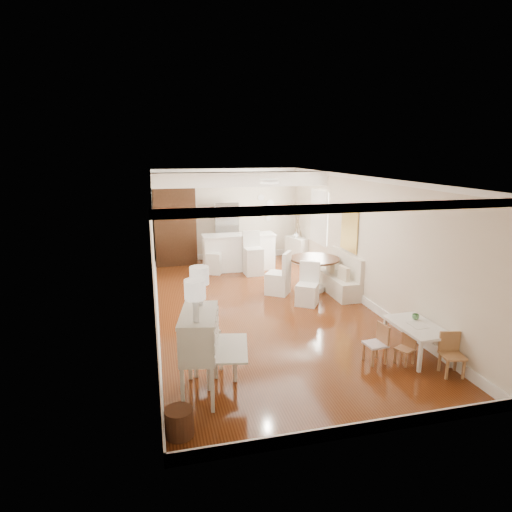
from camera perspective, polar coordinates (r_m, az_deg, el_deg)
name	(u,v)px	position (r m, az deg, el deg)	size (l,w,h in m)	color
room	(261,215)	(9.23, 0.63, 5.51)	(9.00, 9.04, 2.82)	brown
secretary_bureau	(200,354)	(6.06, -7.51, -12.88)	(0.95, 0.97, 1.22)	silver
gustavian_armchair	(215,350)	(6.46, -5.51, -12.39)	(0.55, 0.55, 0.95)	beige
wicker_basket	(179,422)	(5.55, -10.20, -21.00)	(0.34, 0.34, 0.34)	#4B2917
kids_table	(416,340)	(7.68, 20.54, -10.49)	(0.65, 1.09, 0.55)	white
kids_chair_a	(405,349)	(7.36, 19.22, -11.57)	(0.25, 0.25, 0.52)	#B17A50
kids_chair_b	(375,344)	(7.23, 15.62, -11.18)	(0.31, 0.31, 0.65)	#AD774E
kids_chair_c	(453,355)	(7.25, 24.73, -11.89)	(0.32, 0.32, 0.66)	#B17F50
banquette	(338,273)	(10.36, 10.90, -2.27)	(0.52, 1.60, 0.98)	silver
dining_table	(314,274)	(10.48, 7.76, -2.42)	(1.19, 1.19, 0.81)	#4D2B18
slip_chair_near	(307,284)	(9.48, 6.88, -3.76)	(0.45, 0.46, 0.94)	white
slip_chair_far	(278,273)	(10.13, 2.93, -2.26)	(0.49, 0.51, 1.03)	white
breakfast_counter	(239,252)	(12.19, -2.32, 0.53)	(2.05, 0.65, 1.03)	white
bar_stool_left	(215,257)	(11.84, -5.54, -0.14)	(0.38, 0.38, 0.94)	silver
bar_stool_right	(253,253)	(11.66, -0.36, 0.34)	(0.48, 0.48, 1.19)	silver
pantry_cabinet	(175,226)	(12.91, -10.74, 3.94)	(1.20, 0.60, 2.30)	#381E11
fridge	(238,232)	(13.15, -2.38, 3.24)	(0.75, 0.65, 1.80)	silver
sideboard	(297,250)	(13.10, 5.50, 0.83)	(0.35, 0.80, 0.76)	silver
pencil_cup	(416,317)	(7.79, 20.50, -7.60)	(0.12, 0.12, 0.09)	#57955C
branch_vase	(296,235)	(13.01, 5.35, 2.87)	(0.17, 0.17, 0.18)	white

